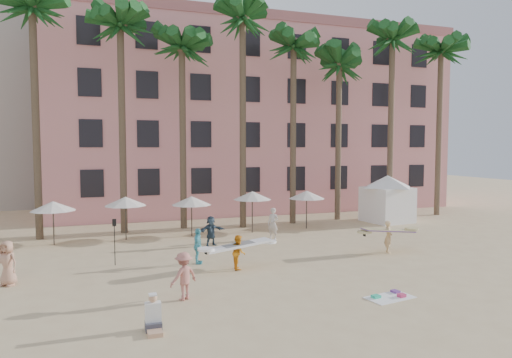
{
  "coord_description": "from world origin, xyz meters",
  "views": [
    {
      "loc": [
        -6.26,
        -15.82,
        5.61
      ],
      "look_at": [
        1.1,
        6.0,
        4.0
      ],
      "focal_mm": 32.0,
      "sensor_mm": 36.0,
      "label": 1
    }
  ],
  "objects": [
    {
      "name": "ground",
      "position": [
        0.0,
        0.0,
        0.0
      ],
      "size": [
        120.0,
        120.0,
        0.0
      ],
      "primitive_type": "plane",
      "color": "#D1B789",
      "rests_on": "ground"
    },
    {
      "name": "cabana",
      "position": [
        13.96,
        13.27,
        2.07
      ],
      "size": [
        5.07,
        5.07,
        3.5
      ],
      "color": "white",
      "rests_on": "ground"
    },
    {
      "name": "carrier_yellow",
      "position": [
        8.08,
        4.64,
        0.97
      ],
      "size": [
        2.95,
        0.76,
        1.71
      ],
      "color": "#DAAF7A",
      "rests_on": "ground"
    },
    {
      "name": "palm_row",
      "position": [
        0.51,
        15.0,
        12.97
      ],
      "size": [
        44.4,
        5.4,
        16.3
      ],
      "color": "brown",
      "rests_on": "ground"
    },
    {
      "name": "carrier_white",
      "position": [
        -0.42,
        4.03,
        0.87
      ],
      "size": [
        3.34,
        1.37,
        1.58
      ],
      "color": "orange",
      "rests_on": "ground"
    },
    {
      "name": "paddle",
      "position": [
        -5.8,
        6.55,
        1.41
      ],
      "size": [
        0.18,
        0.04,
        2.23
      ],
      "color": "black",
      "rests_on": "ground"
    },
    {
      "name": "beach_towel",
      "position": [
        3.84,
        -1.59,
        0.03
      ],
      "size": [
        1.95,
        1.31,
        0.14
      ],
      "color": "white",
      "rests_on": "ground"
    },
    {
      "name": "seated_man",
      "position": [
        -4.89,
        -1.92,
        0.39
      ],
      "size": [
        0.49,
        0.86,
        1.12
      ],
      "color": "#3F3F4C",
      "rests_on": "ground"
    },
    {
      "name": "beachgoers",
      "position": [
        -2.87,
        5.62,
        0.89
      ],
      "size": [
        14.45,
        10.23,
        1.93
      ],
      "color": "#B46B60",
      "rests_on": "ground"
    },
    {
      "name": "pink_hotel",
      "position": [
        7.0,
        26.0,
        8.0
      ],
      "size": [
        35.0,
        14.0,
        16.0
      ],
      "primitive_type": "cube",
      "color": "pink",
      "rests_on": "ground"
    },
    {
      "name": "umbrella_row",
      "position": [
        -3.0,
        12.5,
        2.33
      ],
      "size": [
        22.5,
        2.7,
        2.73
      ],
      "color": "#332B23",
      "rests_on": "ground"
    }
  ]
}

